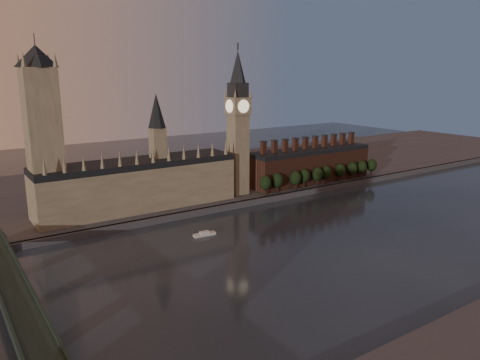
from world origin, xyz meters
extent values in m
plane|color=black|center=(0.00, 0.00, 0.00)|extent=(900.00, 900.00, 0.00)
cube|color=#434448|center=(0.00, 90.00, 2.00)|extent=(900.00, 4.00, 4.00)
cube|color=#434448|center=(0.00, 180.00, 2.00)|extent=(900.00, 180.00, 4.00)
cube|color=gray|center=(-65.00, 115.00, 18.00)|extent=(130.00, 30.00, 28.00)
cube|color=black|center=(-65.00, 115.00, 34.00)|extent=(130.00, 30.00, 4.00)
cube|color=gray|center=(-50.00, 115.00, 44.00)|extent=(9.00, 9.00, 24.00)
cone|color=black|center=(-50.00, 115.00, 67.00)|extent=(12.00, 12.00, 22.00)
cone|color=gray|center=(-124.00, 101.00, 41.00)|extent=(2.60, 2.60, 10.00)
cone|color=gray|center=(-113.27, 101.00, 41.00)|extent=(2.60, 2.60, 10.00)
cone|color=gray|center=(-102.55, 101.00, 41.00)|extent=(2.60, 2.60, 10.00)
cone|color=gray|center=(-91.82, 101.00, 41.00)|extent=(2.60, 2.60, 10.00)
cone|color=gray|center=(-81.09, 101.00, 41.00)|extent=(2.60, 2.60, 10.00)
cone|color=gray|center=(-70.36, 101.00, 41.00)|extent=(2.60, 2.60, 10.00)
cone|color=gray|center=(-59.64, 101.00, 41.00)|extent=(2.60, 2.60, 10.00)
cone|color=gray|center=(-48.91, 101.00, 41.00)|extent=(2.60, 2.60, 10.00)
cone|color=gray|center=(-38.18, 101.00, 41.00)|extent=(2.60, 2.60, 10.00)
cone|color=gray|center=(-27.45, 101.00, 41.00)|extent=(2.60, 2.60, 10.00)
cone|color=gray|center=(-16.73, 101.00, 41.00)|extent=(2.60, 2.60, 10.00)
cone|color=gray|center=(-6.00, 101.00, 41.00)|extent=(2.60, 2.60, 10.00)
cube|color=gray|center=(-120.00, 115.00, 49.00)|extent=(18.00, 18.00, 90.00)
cone|color=black|center=(-120.00, 115.00, 100.00)|extent=(24.00, 24.00, 12.00)
cylinder|color=#232326|center=(-120.00, 115.00, 106.00)|extent=(0.50, 0.50, 12.00)
cone|color=gray|center=(-128.00, 107.00, 98.00)|extent=(3.00, 3.00, 8.00)
cone|color=gray|center=(-112.00, 107.00, 98.00)|extent=(3.00, 3.00, 8.00)
cone|color=gray|center=(-128.00, 123.00, 98.00)|extent=(3.00, 3.00, 8.00)
cone|color=gray|center=(-112.00, 123.00, 98.00)|extent=(3.00, 3.00, 8.00)
cube|color=gray|center=(10.00, 110.00, 33.00)|extent=(12.00, 12.00, 58.00)
cube|color=gray|center=(10.00, 110.00, 68.00)|extent=(14.00, 14.00, 12.00)
cube|color=#232326|center=(10.00, 110.00, 79.00)|extent=(11.00, 11.00, 10.00)
cone|color=black|center=(10.00, 110.00, 95.00)|extent=(13.00, 13.00, 22.00)
cylinder|color=#232326|center=(10.00, 110.00, 108.50)|extent=(1.00, 1.00, 5.00)
cylinder|color=beige|center=(10.00, 102.80, 68.00)|extent=(9.00, 0.50, 9.00)
cylinder|color=beige|center=(10.00, 117.20, 68.00)|extent=(9.00, 0.50, 9.00)
cylinder|color=beige|center=(2.80, 110.00, 68.00)|extent=(0.50, 9.00, 9.00)
cylinder|color=beige|center=(17.20, 110.00, 68.00)|extent=(0.50, 9.00, 9.00)
cone|color=gray|center=(3.50, 103.50, 77.00)|extent=(2.00, 2.00, 6.00)
cone|color=gray|center=(16.50, 103.50, 77.00)|extent=(2.00, 2.00, 6.00)
cone|color=gray|center=(3.50, 116.50, 77.00)|extent=(2.00, 2.00, 6.00)
cone|color=gray|center=(16.50, 116.50, 77.00)|extent=(2.00, 2.00, 6.00)
cube|color=#4E2A1D|center=(80.00, 110.00, 16.00)|extent=(110.00, 25.00, 24.00)
cube|color=black|center=(80.00, 110.00, 29.50)|extent=(110.00, 25.00, 3.00)
cube|color=#4E2A1D|center=(33.00, 110.00, 35.50)|extent=(3.50, 3.50, 9.00)
cube|color=#232326|center=(33.00, 110.00, 40.50)|extent=(4.20, 4.20, 1.00)
cube|color=#4E2A1D|center=(43.44, 110.00, 35.50)|extent=(3.50, 3.50, 9.00)
cube|color=#232326|center=(43.44, 110.00, 40.50)|extent=(4.20, 4.20, 1.00)
cube|color=#4E2A1D|center=(53.89, 110.00, 35.50)|extent=(3.50, 3.50, 9.00)
cube|color=#232326|center=(53.89, 110.00, 40.50)|extent=(4.20, 4.20, 1.00)
cube|color=#4E2A1D|center=(64.33, 110.00, 35.50)|extent=(3.50, 3.50, 9.00)
cube|color=#232326|center=(64.33, 110.00, 40.50)|extent=(4.20, 4.20, 1.00)
cube|color=#4E2A1D|center=(74.78, 110.00, 35.50)|extent=(3.50, 3.50, 9.00)
cube|color=#232326|center=(74.78, 110.00, 40.50)|extent=(4.20, 4.20, 1.00)
cube|color=#4E2A1D|center=(85.22, 110.00, 35.50)|extent=(3.50, 3.50, 9.00)
cube|color=#232326|center=(85.22, 110.00, 40.50)|extent=(4.20, 4.20, 1.00)
cube|color=#4E2A1D|center=(95.67, 110.00, 35.50)|extent=(3.50, 3.50, 9.00)
cube|color=#232326|center=(95.67, 110.00, 40.50)|extent=(4.20, 4.20, 1.00)
cube|color=#4E2A1D|center=(106.11, 110.00, 35.50)|extent=(3.50, 3.50, 9.00)
cube|color=#232326|center=(106.11, 110.00, 40.50)|extent=(4.20, 4.20, 1.00)
cube|color=#4E2A1D|center=(116.56, 110.00, 35.50)|extent=(3.50, 3.50, 9.00)
cube|color=#232326|center=(116.56, 110.00, 40.50)|extent=(4.20, 4.20, 1.00)
cube|color=#4E2A1D|center=(127.00, 110.00, 35.50)|extent=(3.50, 3.50, 9.00)
cube|color=#232326|center=(127.00, 110.00, 40.50)|extent=(4.20, 4.20, 1.00)
cylinder|color=black|center=(22.97, 93.72, 7.00)|extent=(0.80, 0.80, 6.00)
ellipsoid|color=black|center=(22.97, 93.72, 13.50)|extent=(8.60, 8.60, 10.75)
cylinder|color=black|center=(34.90, 95.03, 7.00)|extent=(0.80, 0.80, 6.00)
ellipsoid|color=black|center=(34.90, 95.03, 13.50)|extent=(8.60, 8.60, 10.75)
cylinder|color=black|center=(51.05, 93.59, 7.00)|extent=(0.80, 0.80, 6.00)
ellipsoid|color=black|center=(51.05, 93.59, 13.50)|extent=(8.60, 8.60, 10.75)
cylinder|color=black|center=(61.38, 95.24, 7.00)|extent=(0.80, 0.80, 6.00)
ellipsoid|color=black|center=(61.38, 95.24, 13.50)|extent=(8.60, 8.60, 10.75)
cylinder|color=black|center=(73.72, 93.70, 7.00)|extent=(0.80, 0.80, 6.00)
ellipsoid|color=black|center=(73.72, 93.70, 13.50)|extent=(8.60, 8.60, 10.75)
cylinder|color=black|center=(84.43, 95.38, 7.00)|extent=(0.80, 0.80, 6.00)
ellipsoid|color=black|center=(84.43, 95.38, 13.50)|extent=(8.60, 8.60, 10.75)
cylinder|color=black|center=(99.78, 94.97, 7.00)|extent=(0.80, 0.80, 6.00)
ellipsoid|color=black|center=(99.78, 94.97, 13.50)|extent=(8.60, 8.60, 10.75)
cylinder|color=black|center=(113.34, 94.59, 7.00)|extent=(0.80, 0.80, 6.00)
ellipsoid|color=black|center=(113.34, 94.59, 13.50)|extent=(8.60, 8.60, 10.75)
cylinder|color=black|center=(124.24, 93.93, 7.00)|extent=(0.80, 0.80, 6.00)
ellipsoid|color=black|center=(124.24, 93.93, 13.50)|extent=(8.60, 8.60, 10.75)
cylinder|color=black|center=(136.96, 94.34, 7.00)|extent=(0.80, 0.80, 6.00)
ellipsoid|color=black|center=(136.96, 94.34, 13.50)|extent=(8.60, 8.60, 10.75)
cube|color=#1D2C26|center=(-155.00, -5.00, 9.00)|extent=(12.00, 200.00, 2.50)
cube|color=#1D2C26|center=(-160.50, -5.00, 10.90)|extent=(1.00, 200.00, 1.30)
cube|color=#1D2C26|center=(-149.50, -5.00, 10.90)|extent=(1.00, 200.00, 1.30)
cylinder|color=#232326|center=(-155.00, -17.00, 3.88)|extent=(8.00, 8.00, 7.75)
cylinder|color=#232326|center=(-155.00, 17.00, 3.88)|extent=(8.00, 8.00, 7.75)
cylinder|color=#232326|center=(-155.00, 51.00, 3.88)|extent=(8.00, 8.00, 7.75)
cube|color=silver|center=(-50.42, 54.07, 0.74)|extent=(13.23, 4.85, 1.48)
cube|color=silver|center=(-50.42, 54.07, 2.03)|extent=(5.78, 3.26, 1.11)
camera|label=1|loc=(-175.16, -167.41, 91.78)|focal=35.00mm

